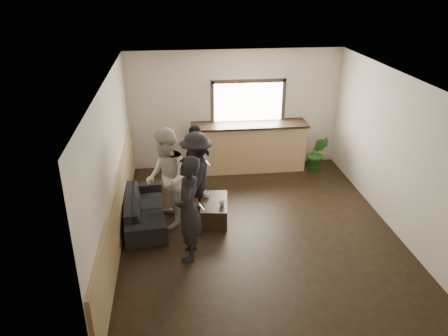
{
  "coord_description": "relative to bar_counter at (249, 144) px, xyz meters",
  "views": [
    {
      "loc": [
        -1.41,
        -6.83,
        4.39
      ],
      "look_at": [
        -0.56,
        0.4,
        1.09
      ],
      "focal_mm": 35.0,
      "sensor_mm": 36.0,
      "label": 1
    }
  ],
  "objects": [
    {
      "name": "room_shell",
      "position": [
        -1.04,
        -2.7,
        0.83
      ],
      "size": [
        5.01,
        6.01,
        2.8
      ],
      "color": "silver",
      "rests_on": "ground"
    },
    {
      "name": "ground",
      "position": [
        -0.3,
        -2.7,
        -0.64
      ],
      "size": [
        5.0,
        6.0,
        0.01
      ],
      "primitive_type": "cube",
      "color": "black"
    },
    {
      "name": "coffee_table",
      "position": [
        -1.05,
        -2.27,
        -0.44
      ],
      "size": [
        0.6,
        0.95,
        0.4
      ],
      "primitive_type": "cube",
      "rotation": [
        0.0,
        0.0,
        -0.12
      ],
      "color": "black",
      "rests_on": "ground"
    },
    {
      "name": "bar_counter",
      "position": [
        0.0,
        0.0,
        0.0
      ],
      "size": [
        2.7,
        0.68,
        2.13
      ],
      "color": "tan",
      "rests_on": "ground"
    },
    {
      "name": "potted_plant",
      "position": [
        1.6,
        -0.3,
        -0.2
      ],
      "size": [
        0.59,
        0.52,
        0.89
      ],
      "primitive_type": "imported",
      "rotation": [
        0.0,
        0.0,
        -0.31
      ],
      "color": "#2D6623",
      "rests_on": "ground"
    },
    {
      "name": "person_b",
      "position": [
        -1.92,
        -2.31,
        0.3
      ],
      "size": [
        0.84,
        1.01,
        1.88
      ],
      "rotation": [
        0.0,
        0.0,
        -1.42
      ],
      "color": "beige",
      "rests_on": "ground"
    },
    {
      "name": "person_a",
      "position": [
        -1.57,
        -3.4,
        0.26
      ],
      "size": [
        0.53,
        0.71,
        1.81
      ],
      "rotation": [
        0.0,
        0.0,
        -1.7
      ],
      "color": "black",
      "rests_on": "ground"
    },
    {
      "name": "person_d",
      "position": [
        -1.31,
        -1.21,
        0.14
      ],
      "size": [
        0.84,
        0.97,
        1.57
      ],
      "rotation": [
        0.0,
        0.0,
        -2.18
      ],
      "color": "black",
      "rests_on": "ground"
    },
    {
      "name": "cup_b",
      "position": [
        -0.92,
        -2.46,
        -0.19
      ],
      "size": [
        0.14,
        0.14,
        0.1
      ],
      "primitive_type": "imported",
      "rotation": [
        0.0,
        0.0,
        2.01
      ],
      "color": "silver",
      "rests_on": "coffee_table"
    },
    {
      "name": "person_c",
      "position": [
        -1.35,
        -1.94,
        0.19
      ],
      "size": [
        0.81,
        1.17,
        1.67
      ],
      "rotation": [
        0.0,
        0.0,
        -1.75
      ],
      "color": "black",
      "rests_on": "ground"
    },
    {
      "name": "cup_a",
      "position": [
        -1.18,
        -2.09,
        -0.19
      ],
      "size": [
        0.18,
        0.18,
        0.1
      ],
      "primitive_type": "imported",
      "rotation": [
        0.0,
        0.0,
        0.91
      ],
      "color": "silver",
      "rests_on": "coffee_table"
    },
    {
      "name": "sofa",
      "position": [
        -2.37,
        -2.17,
        -0.36
      ],
      "size": [
        0.89,
        1.95,
        0.55
      ],
      "primitive_type": "imported",
      "rotation": [
        0.0,
        0.0,
        1.65
      ],
      "color": "black",
      "rests_on": "ground"
    }
  ]
}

